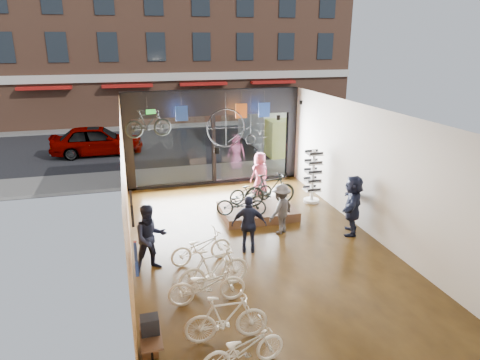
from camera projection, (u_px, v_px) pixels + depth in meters
name	position (u px, v px, depth m)	size (l,w,h in m)	color
ground_plane	(258.00, 247.00, 12.18)	(7.00, 12.00, 0.04)	black
ceiling	(260.00, 113.00, 10.98)	(7.00, 12.00, 0.04)	black
wall_left	(125.00, 195.00, 10.70)	(0.04, 12.00, 3.80)	#B36D24
wall_right	(374.00, 174.00, 12.46)	(0.04, 12.00, 3.80)	beige
wall_back	(388.00, 314.00, 6.06)	(7.00, 0.04, 3.80)	beige
storefront	(213.00, 138.00, 17.08)	(7.00, 0.26, 3.80)	black
exit_sign	(151.00, 112.00, 16.01)	(0.35, 0.06, 0.18)	#198C26
street_road	(183.00, 138.00, 25.93)	(30.00, 18.00, 0.02)	black
sidewalk_near	(209.00, 173.00, 18.75)	(30.00, 2.40, 0.12)	slate
sidewalk_far	(175.00, 125.00, 29.57)	(30.00, 2.00, 0.12)	slate
opposite_building	(166.00, 19.00, 29.71)	(26.00, 5.00, 14.00)	brown
street_car	(97.00, 140.00, 21.73)	(1.81, 4.50, 1.53)	gray
box_truck	(276.00, 123.00, 22.94)	(2.34, 7.02, 2.77)	silver
floor_bike_0	(243.00, 348.00, 7.54)	(0.55, 1.59, 0.84)	beige
floor_bike_1	(226.00, 318.00, 8.24)	(0.47, 1.65, 0.99)	beige
floor_bike_2	(207.00, 285.00, 9.45)	(0.60, 1.73, 0.91)	beige
floor_bike_3	(214.00, 269.00, 9.95)	(0.50, 1.76, 1.06)	beige
floor_bike_4	(201.00, 247.00, 11.21)	(0.58, 1.66, 0.87)	beige
display_platform	(257.00, 211.00, 14.31)	(2.40, 1.80, 0.30)	#4D311B
display_bike_left	(241.00, 203.00, 13.46)	(0.55, 1.58, 0.83)	black
display_bike_mid	(270.00, 190.00, 14.29)	(0.51, 1.82, 1.09)	black
display_bike_right	(251.00, 190.00, 14.58)	(0.56, 1.61, 0.85)	black
customer_1	(150.00, 238.00, 10.72)	(0.85, 0.67, 1.76)	#161C33
customer_2	(249.00, 224.00, 11.65)	(0.96, 0.40, 1.64)	#161C33
customer_3	(281.00, 209.00, 12.85)	(1.00, 0.58, 1.55)	#3F3F44
customer_4	(260.00, 173.00, 16.18)	(0.79, 0.51, 1.62)	#CC4C72
customer_5	(353.00, 205.00, 12.78)	(1.70, 0.54, 1.84)	#161C33
sunglasses_rack	(313.00, 177.00, 15.28)	(0.57, 0.47, 1.93)	white
wall_merch	(139.00, 290.00, 7.71)	(0.40, 2.40, 2.60)	navy
penny_farthing	(234.00, 129.00, 15.73)	(1.80, 0.06, 1.44)	black
hung_bike	(148.00, 123.00, 14.46)	(0.45, 1.58, 0.95)	black
jersey_left	(182.00, 113.00, 15.66)	(0.45, 0.03, 0.55)	#1E3F99
jersey_mid	(241.00, 111.00, 16.22)	(0.45, 0.03, 0.55)	#CC5919
jersey_right	(264.00, 110.00, 16.45)	(0.45, 0.03, 0.55)	#1E3F99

